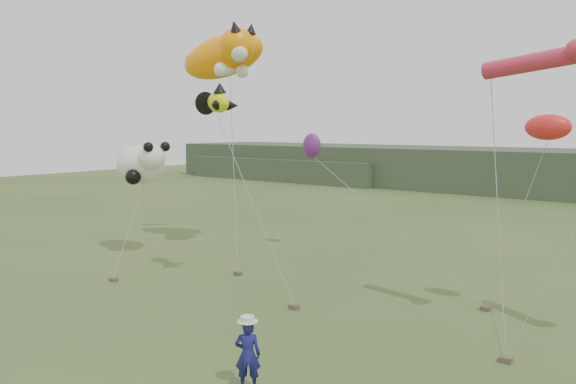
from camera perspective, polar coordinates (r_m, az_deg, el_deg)
name	(u,v)px	position (r m, az deg, el deg)	size (l,w,h in m)	color
ground	(220,356)	(15.66, -6.91, -16.19)	(120.00, 120.00, 0.00)	#385123
headland	(540,173)	(56.62, 24.25, 1.81)	(90.00, 13.00, 4.00)	#2D3D28
festival_attendant	(248,355)	(13.52, -4.11, -16.15)	(0.60, 0.39, 1.65)	navy
sandbag_anchors	(308,301)	(19.79, 2.02, -10.99)	(14.92, 5.72, 0.15)	brown
cat_kite	(226,55)	(28.10, -6.33, 13.68)	(5.82, 3.40, 2.95)	orange
fish_kite	(212,102)	(21.80, -7.70, 9.02)	(2.45, 1.60, 1.19)	#DAE004
panda_kite	(142,164)	(27.49, -14.61, 2.81)	(3.27, 2.11, 2.03)	white
misc_kites	(411,138)	(22.59, 12.41, 5.39)	(12.75, 4.38, 1.89)	red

